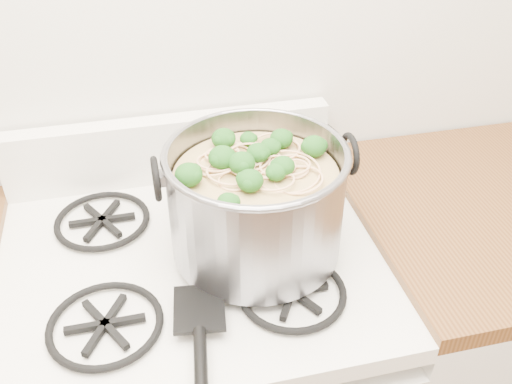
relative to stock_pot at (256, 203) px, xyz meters
name	(u,v)px	position (x,y,z in m)	size (l,w,h in m)	color
stock_pot	(256,203)	(0.00, 0.00, 0.00)	(0.37, 0.34, 0.23)	gray
spatula	(199,306)	(-0.14, -0.15, -0.10)	(0.29, 0.31, 0.02)	black
glass_bowl	(285,156)	(0.14, 0.30, -0.09)	(0.10, 0.10, 0.03)	white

